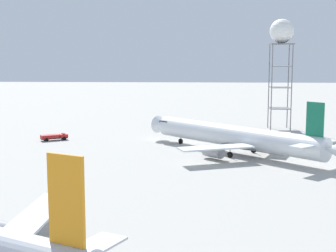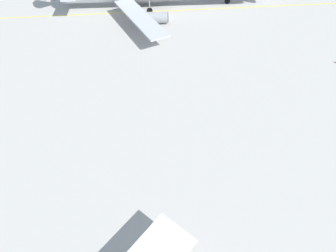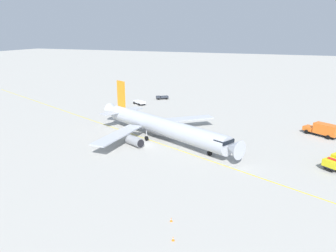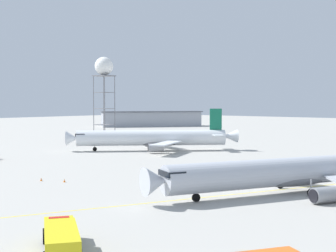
# 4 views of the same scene
# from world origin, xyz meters

# --- Properties ---
(airliner_secondary) EXTENTS (34.19, 34.43, 11.01)m
(airliner_secondary) POSITION_xyz_m (-47.78, 29.06, 3.20)
(airliner_secondary) COLOR silver
(airliner_secondary) RESTS_ON ground_plane
(ops_pickup_truck) EXTENTS (4.43, 5.94, 1.41)m
(ops_pickup_truck) POSITION_xyz_m (-61.41, -9.63, 0.81)
(ops_pickup_truck) COLOR #232326
(ops_pickup_truck) RESTS_ON ground_plane
(radar_tower) EXTENTS (5.98, 5.98, 27.38)m
(radar_tower) POSITION_xyz_m (-81.41, 42.48, 23.27)
(radar_tower) COLOR slate
(radar_tower) RESTS_ON ground_plane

